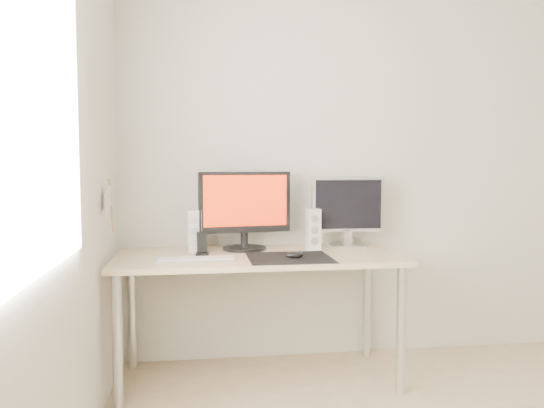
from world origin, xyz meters
TOP-DOWN VIEW (x-y plane):
  - wall_back at (0.00, 1.75)m, footprint 3.50×0.00m
  - wall_left at (-1.75, 0.00)m, footprint 0.00×3.50m
  - window_pane at (-1.74, 0.00)m, footprint 0.00×1.30m
  - mousepad at (-0.77, 1.24)m, footprint 0.45×0.40m
  - mouse at (-0.75, 1.21)m, footprint 0.10×0.06m
  - desk at (-0.93, 1.38)m, footprint 1.60×0.70m
  - main_monitor at (-0.99, 1.55)m, footprint 0.55×0.29m
  - second_monitor at (-0.35, 1.58)m, footprint 0.45×0.17m
  - speaker_left at (-1.28, 1.53)m, footprint 0.08×0.09m
  - speaker_right at (-0.58, 1.51)m, footprint 0.08×0.09m
  - keyboard at (-1.28, 1.23)m, footprint 0.42×0.12m
  - phone_dock at (-1.25, 1.40)m, footprint 0.07×0.06m
  - pennant at (-1.72, 1.24)m, footprint 0.01×0.23m

SIDE VIEW (x-z plane):
  - desk at x=-0.93m, z-range 0.29..1.02m
  - mousepad at x=-0.77m, z-range 0.73..0.73m
  - keyboard at x=-1.28m, z-range 0.73..0.75m
  - mouse at x=-0.75m, z-range 0.73..0.77m
  - phone_dock at x=-1.25m, z-range 0.70..0.84m
  - speaker_left at x=-1.28m, z-range 0.73..0.97m
  - speaker_right at x=-0.58m, z-range 0.73..0.97m
  - second_monitor at x=-0.35m, z-range 0.75..1.19m
  - main_monitor at x=-0.99m, z-range 0.75..1.22m
  - pennant at x=-1.72m, z-range 0.90..1.19m
  - wall_back at x=0.00m, z-range -0.50..3.00m
  - wall_left at x=-1.75m, z-range -0.50..3.00m
  - window_pane at x=-1.74m, z-range 0.85..2.15m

